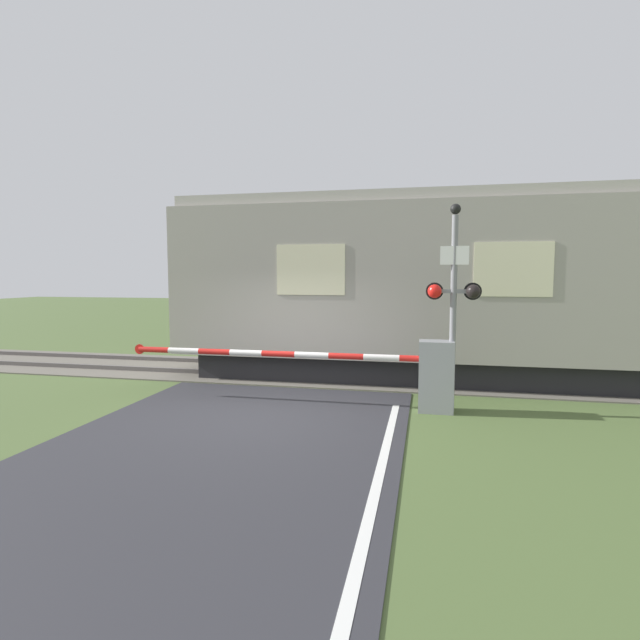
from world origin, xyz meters
name	(u,v)px	position (x,y,z in m)	size (l,w,h in m)	color
ground_plane	(260,414)	(0.00, 0.00, 0.00)	(80.00, 80.00, 0.00)	#4C6033
track_bed	(309,372)	(0.00, 3.69, 0.02)	(36.00, 3.20, 0.13)	#666056
train	(502,287)	(4.43, 3.69, 2.14)	(14.76, 2.83, 4.18)	black
crossing_barrier	(407,372)	(2.47, 0.82, 0.68)	(6.18, 0.44, 1.26)	gray
signal_post	(454,295)	(3.25, 0.86, 2.05)	(0.94, 0.26, 3.62)	gray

